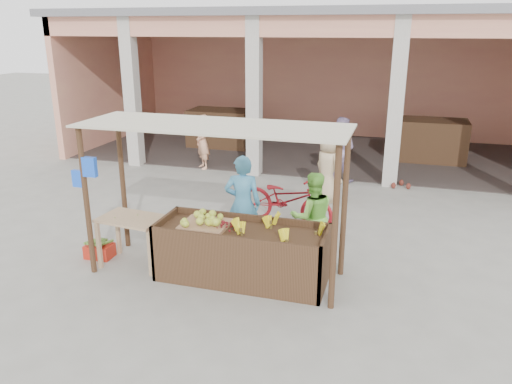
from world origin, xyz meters
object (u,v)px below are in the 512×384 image
(fruit_stall, at_px, (242,255))
(motorcycle, at_px, (286,198))
(vendor_blue, at_px, (243,201))
(red_crate, at_px, (100,251))
(vendor_green, at_px, (312,214))
(side_table, at_px, (132,225))

(fruit_stall, distance_m, motorcycle, 2.42)
(vendor_blue, height_order, motorcycle, vendor_blue)
(red_crate, bearing_deg, motorcycle, 40.31)
(fruit_stall, height_order, vendor_blue, vendor_blue)
(motorcycle, bearing_deg, vendor_green, -138.16)
(red_crate, xyz_separation_m, vendor_green, (3.45, 0.96, 0.68))
(vendor_blue, relative_size, motorcycle, 0.88)
(side_table, relative_size, vendor_blue, 0.59)
(side_table, bearing_deg, vendor_green, 26.26)
(vendor_blue, bearing_deg, side_table, 21.64)
(red_crate, xyz_separation_m, motorcycle, (2.69, 2.37, 0.42))
(fruit_stall, relative_size, vendor_green, 1.63)
(vendor_blue, xyz_separation_m, vendor_green, (1.20, -0.01, -0.11))
(fruit_stall, height_order, side_table, side_table)
(side_table, distance_m, vendor_green, 2.94)
(fruit_stall, xyz_separation_m, vendor_green, (0.89, 1.00, 0.40))
(vendor_green, bearing_deg, motorcycle, -85.95)
(vendor_green, bearing_deg, red_crate, -8.76)
(vendor_green, distance_m, motorcycle, 1.62)
(fruit_stall, relative_size, side_table, 2.41)
(fruit_stall, relative_size, red_crate, 5.85)
(vendor_blue, relative_size, vendor_green, 1.14)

